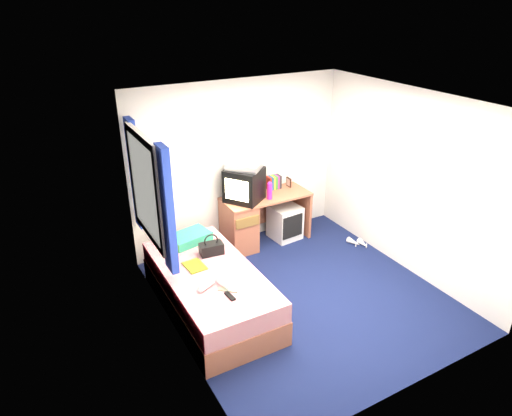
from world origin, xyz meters
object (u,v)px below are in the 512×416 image
colour_swatch_fan (228,290)px  vcr (244,166)px  pillow (189,238)px  storage_cube (285,222)px  desk (249,220)px  bed (210,290)px  aerosol_can (252,190)px  water_bottle (206,286)px  crt_tv (244,185)px  towel (232,278)px  magazine (195,266)px  white_heels (359,243)px  handbag (211,248)px  remote_control (230,296)px  pink_water_bottle (270,191)px  picture_frame (289,182)px

colour_swatch_fan → vcr: bearing=56.8°
pillow → storage_cube: bearing=11.3°
desk → bed: bearing=-135.0°
aerosol_can → vcr: bearing=-152.9°
water_bottle → crt_tv: bearing=49.5°
pillow → towel: 1.07m
towel → colour_swatch_fan: bearing=-132.4°
magazine → water_bottle: water_bottle is taller
storage_cube → colour_swatch_fan: size_ratio=2.35×
magazine → white_heels: bearing=3.2°
pillow → colour_swatch_fan: pillow is taller
bed → pillow: bearing=86.1°
handbag → colour_swatch_fan: handbag is taller
pillow → magazine: bearing=-106.0°
storage_cube → handbag: size_ratio=1.74×
bed → desk: 1.59m
handbag → pillow: bearing=113.0°
colour_swatch_fan → remote_control: (-0.03, -0.12, 0.00)m
towel → magazine: size_ratio=1.02×
handbag → vcr: bearing=48.5°
bed → handbag: 0.51m
bed → water_bottle: (-0.17, -0.31, 0.31)m
crt_tv → pink_water_bottle: size_ratio=2.74×
pillow → magazine: size_ratio=1.84×
desk → white_heels: desk is taller
desk → crt_tv: size_ratio=2.03×
vcr → remote_control: size_ratio=2.82×
storage_cube → handbag: bearing=-159.1°
colour_swatch_fan → aerosol_can: bearing=54.3°
desk → picture_frame: bearing=9.2°
storage_cube → white_heels: bearing=-47.4°
bed → picture_frame: bearing=33.5°
towel → remote_control: towel is taller
remote_control → white_heels: size_ratio=0.48×
bed → towel: bearing=-68.6°
storage_cube → remote_control: 2.39m
remote_control → colour_swatch_fan: bearing=68.4°
storage_cube → desk: bearing=169.8°
storage_cube → picture_frame: 0.61m
desk → handbag: (-0.95, -0.80, 0.21)m
towel → remote_control: size_ratio=1.78×
pillow → towel: (0.08, -1.06, -0.01)m
pillow → vcr: 1.27m
pink_water_bottle → picture_frame: bearing=27.6°
colour_swatch_fan → magazine: bearing=102.4°
crt_tv → aerosol_can: (0.17, 0.09, -0.16)m
pillow → towel: size_ratio=1.81×
handbag → magazine: (-0.29, -0.17, -0.07)m
pillow → handbag: (0.12, -0.41, 0.02)m
pillow → storage_cube: 1.73m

